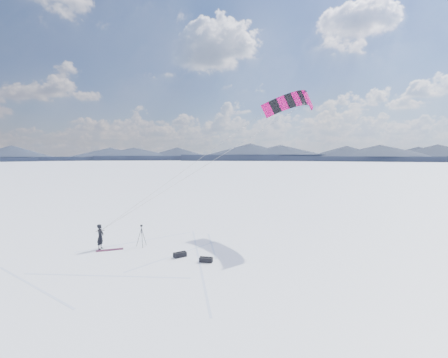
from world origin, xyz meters
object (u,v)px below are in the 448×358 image
object	(u,v)px
snowboard	(110,250)
gear_bag_b	(206,260)
snowkiter	(101,249)
tripod	(142,233)
gear_bag_a	(180,254)

from	to	relation	value
snowboard	gear_bag_b	xyz separation A→B (m)	(5.27, -4.15, 0.12)
snowkiter	gear_bag_b	world-z (taller)	snowkiter
gear_bag_b	tripod	bearing A→B (deg)	156.92
tripod	gear_bag_a	size ratio (longest dim) A/B	1.78
snowboard	gear_bag_b	world-z (taller)	gear_bag_b
gear_bag_a	gear_bag_b	world-z (taller)	gear_bag_a
snowkiter	snowboard	xyz separation A→B (m)	(0.56, -0.47, 0.02)
gear_bag_a	tripod	bearing A→B (deg)	108.45
snowkiter	tripod	bearing A→B (deg)	-73.30
gear_bag_a	snowkiter	bearing A→B (deg)	129.10
tripod	gear_bag_b	xyz separation A→B (m)	(3.25, -4.35, -0.80)
gear_bag_a	gear_bag_b	xyz separation A→B (m)	(1.24, -1.39, -0.00)
snowkiter	gear_bag_b	distance (m)	7.44
tripod	gear_bag_b	distance (m)	5.49
gear_bag_a	gear_bag_b	size ratio (longest dim) A/B	1.02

